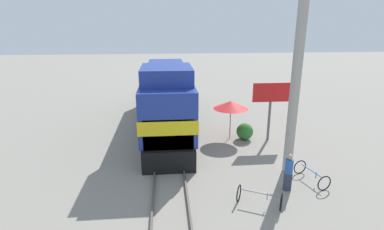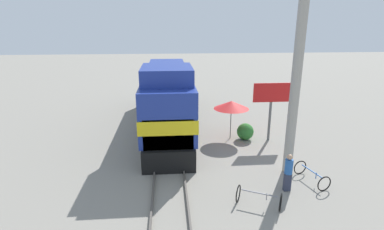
% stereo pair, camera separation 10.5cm
% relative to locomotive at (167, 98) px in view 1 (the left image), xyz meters
% --- Properties ---
extents(ground_plane, '(120.00, 120.00, 0.00)m').
position_rel_locomotive_xyz_m(ground_plane, '(0.00, -5.10, -2.12)').
color(ground_plane, gray).
extents(rail_near, '(0.08, 38.63, 0.15)m').
position_rel_locomotive_xyz_m(rail_near, '(-0.72, -5.10, -2.04)').
color(rail_near, '#4C4742').
rests_on(rail_near, ground_plane).
extents(rail_far, '(0.08, 38.63, 0.15)m').
position_rel_locomotive_xyz_m(rail_far, '(0.72, -5.10, -2.04)').
color(rail_far, '#4C4742').
rests_on(rail_far, ground_plane).
extents(locomotive, '(2.93, 14.98, 4.84)m').
position_rel_locomotive_xyz_m(locomotive, '(0.00, 0.00, 0.00)').
color(locomotive, black).
rests_on(locomotive, ground_plane).
extents(utility_pole, '(1.80, 0.45, 11.79)m').
position_rel_locomotive_xyz_m(utility_pole, '(5.84, -7.25, 3.82)').
color(utility_pole, '#9E998E').
rests_on(utility_pole, ground_plane).
extents(vendor_umbrella, '(2.19, 2.19, 2.45)m').
position_rel_locomotive_xyz_m(vendor_umbrella, '(3.95, -2.58, 0.09)').
color(vendor_umbrella, '#4C4C4C').
rests_on(vendor_umbrella, ground_plane).
extents(billboard_sign, '(2.25, 0.12, 3.64)m').
position_rel_locomotive_xyz_m(billboard_sign, '(6.27, -3.09, 0.68)').
color(billboard_sign, '#595959').
rests_on(billboard_sign, ground_plane).
extents(shrub_cluster, '(1.05, 1.05, 1.05)m').
position_rel_locomotive_xyz_m(shrub_cluster, '(4.84, -2.87, -1.59)').
color(shrub_cluster, '#2D722D').
rests_on(shrub_cluster, ground_plane).
extents(person_bystander, '(0.34, 0.34, 1.72)m').
position_rel_locomotive_xyz_m(person_bystander, '(5.14, -8.99, -1.19)').
color(person_bystander, '#2D3347').
rests_on(person_bystander, ground_plane).
extents(bicycle, '(1.08, 1.81, 0.71)m').
position_rel_locomotive_xyz_m(bicycle, '(6.53, -8.39, -1.76)').
color(bicycle, black).
rests_on(bicycle, ground_plane).
extents(bicycle_spare, '(1.87, 1.44, 0.73)m').
position_rel_locomotive_xyz_m(bicycle_spare, '(3.56, -10.04, -1.74)').
color(bicycle_spare, black).
rests_on(bicycle_spare, ground_plane).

